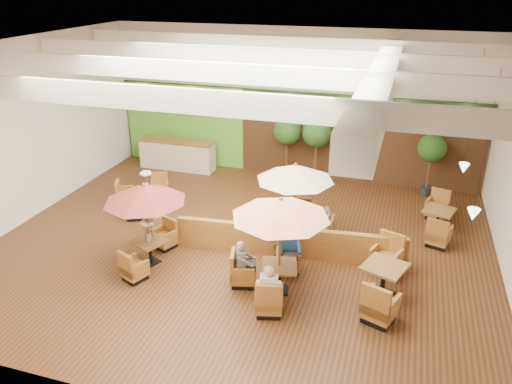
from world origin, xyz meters
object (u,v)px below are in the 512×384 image
at_px(booth_divider, 288,242).
at_px(diner_4, 324,221).
at_px(table_1, 278,224).
at_px(topiary_0, 287,133).
at_px(service_counter, 177,155).
at_px(diner_1, 289,245).
at_px(table_4, 383,281).
at_px(table_5, 437,221).
at_px(table_0, 146,204).
at_px(diner_2, 243,259).
at_px(diner_3, 286,230).
at_px(topiary_2, 432,150).
at_px(topiary_1, 316,135).
at_px(table_2, 295,188).
at_px(diner_0, 269,285).
at_px(table_3, 142,195).

xyz_separation_m(booth_divider, diner_4, (0.80, 0.93, 0.30)).
bearing_deg(table_1, topiary_0, 87.91).
relative_size(service_counter, diner_1, 3.53).
xyz_separation_m(table_4, table_5, (1.34, 3.83, -0.05)).
xyz_separation_m(table_0, topiary_0, (2.04, 6.92, 0.04)).
height_order(table_5, diner_2, diner_2).
bearing_deg(service_counter, topiary_0, 2.59).
relative_size(diner_2, diner_3, 1.00).
xyz_separation_m(booth_divider, topiary_2, (3.66, 5.47, 1.22)).
relative_size(table_1, topiary_1, 1.06).
xyz_separation_m(booth_divider, diner_1, (0.19, -0.76, 0.34)).
bearing_deg(table_4, table_2, 162.96).
bearing_deg(service_counter, diner_0, -52.64).
bearing_deg(table_3, table_5, -17.81).
height_order(booth_divider, table_1, table_1).
xyz_separation_m(topiary_1, topiary_2, (4.00, 0.00, -0.17)).
xyz_separation_m(booth_divider, table_1, (0.13, -1.69, 1.40)).
xyz_separation_m(service_counter, table_3, (0.42, -3.62, -0.14)).
xyz_separation_m(topiary_2, diner_4, (-2.86, -4.54, -0.92)).
bearing_deg(table_2, table_3, 171.59).
bearing_deg(topiary_1, diner_0, -86.29).
xyz_separation_m(service_counter, booth_divider, (5.84, -5.27, -0.14)).
relative_size(table_0, table_3, 0.99).
bearing_deg(topiary_0, table_3, -136.31).
bearing_deg(topiary_2, table_3, -157.16).
bearing_deg(table_2, diner_2, -104.95).
xyz_separation_m(table_3, diner_4, (6.22, -0.71, 0.30)).
bearing_deg(table_1, diner_0, -100.56).
relative_size(table_1, topiary_2, 1.16).
xyz_separation_m(topiary_0, diner_2, (0.68, -7.16, -1.06)).
distance_m(table_0, table_1, 3.60).
height_order(service_counter, table_3, table_3).
bearing_deg(table_2, table_5, 23.11).
height_order(table_5, diner_1, diner_1).
xyz_separation_m(table_3, topiary_0, (4.00, 3.82, 1.36)).
bearing_deg(table_3, table_0, -82.01).
distance_m(table_3, diner_1, 6.12).
bearing_deg(table_5, diner_4, -133.40).
relative_size(table_3, diner_3, 3.16).
distance_m(booth_divider, diner_4, 1.26).
xyz_separation_m(diner_2, diner_4, (1.54, 2.63, -0.01)).
relative_size(service_counter, table_0, 1.24).
distance_m(topiary_1, topiary_2, 4.00).
height_order(table_4, diner_0, diner_0).
bearing_deg(topiary_2, service_counter, -178.79).
height_order(table_0, diner_4, table_0).
xyz_separation_m(topiary_2, diner_2, (-4.40, -7.16, -0.91)).
distance_m(table_0, topiary_2, 9.93).
height_order(table_0, diner_3, table_0).
relative_size(topiary_1, diner_3, 3.18).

